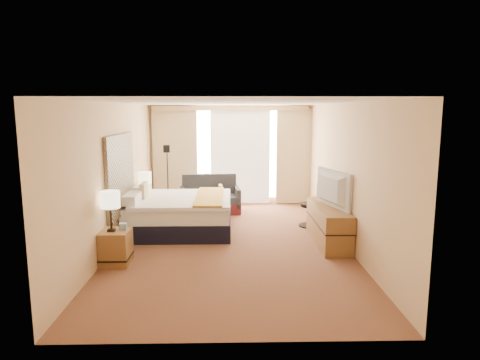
{
  "coord_description": "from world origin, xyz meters",
  "views": [
    {
      "loc": [
        -0.01,
        -7.75,
        2.47
      ],
      "look_at": [
        0.18,
        0.4,
        1.13
      ],
      "focal_mm": 32.0,
      "sensor_mm": 36.0,
      "label": 1
    }
  ],
  "objects_px": {
    "nightstand_right": "(146,211)",
    "floor_lamp": "(167,166)",
    "lamp_left": "(110,200)",
    "bed": "(180,213)",
    "loveseat": "(210,200)",
    "desk_chair": "(313,206)",
    "nightstand_left": "(116,247)",
    "television": "(328,189)",
    "lamp_right": "(145,178)",
    "media_dresser": "(328,224)"
  },
  "relations": [
    {
      "from": "floor_lamp",
      "to": "nightstand_left",
      "type": "bearing_deg",
      "value": -96.32
    },
    {
      "from": "loveseat",
      "to": "lamp_right",
      "type": "distance_m",
      "value": 1.84
    },
    {
      "from": "loveseat",
      "to": "floor_lamp",
      "type": "bearing_deg",
      "value": -174.1
    },
    {
      "from": "nightstand_right",
      "to": "floor_lamp",
      "type": "xyz_separation_m",
      "value": [
        0.37,
        0.85,
        0.9
      ]
    },
    {
      "from": "lamp_right",
      "to": "nightstand_right",
      "type": "bearing_deg",
      "value": -80.38
    },
    {
      "from": "nightstand_left",
      "to": "bed",
      "type": "bearing_deg",
      "value": 66.94
    },
    {
      "from": "media_dresser",
      "to": "bed",
      "type": "relative_size",
      "value": 0.86
    },
    {
      "from": "nightstand_right",
      "to": "lamp_right",
      "type": "relative_size",
      "value": 0.93
    },
    {
      "from": "floor_lamp",
      "to": "bed",
      "type": "bearing_deg",
      "value": -73.2
    },
    {
      "from": "floor_lamp",
      "to": "lamp_left",
      "type": "xyz_separation_m",
      "value": [
        -0.42,
        -3.39,
        -0.12
      ]
    },
    {
      "from": "media_dresser",
      "to": "lamp_right",
      "type": "relative_size",
      "value": 3.03
    },
    {
      "from": "nightstand_right",
      "to": "bed",
      "type": "relative_size",
      "value": 0.26
    },
    {
      "from": "bed",
      "to": "loveseat",
      "type": "bearing_deg",
      "value": 71.48
    },
    {
      "from": "nightstand_right",
      "to": "lamp_left",
      "type": "relative_size",
      "value": 0.84
    },
    {
      "from": "bed",
      "to": "loveseat",
      "type": "xyz_separation_m",
      "value": [
        0.55,
        1.64,
        -0.07
      ]
    },
    {
      "from": "lamp_right",
      "to": "lamp_left",
      "type": "bearing_deg",
      "value": -90.94
    },
    {
      "from": "desk_chair",
      "to": "television",
      "type": "height_order",
      "value": "television"
    },
    {
      "from": "bed",
      "to": "floor_lamp",
      "type": "xyz_separation_m",
      "value": [
        -0.44,
        1.45,
        0.8
      ]
    },
    {
      "from": "nightstand_right",
      "to": "media_dresser",
      "type": "height_order",
      "value": "media_dresser"
    },
    {
      "from": "desk_chair",
      "to": "bed",
      "type": "bearing_deg",
      "value": -156.08
    },
    {
      "from": "nightstand_left",
      "to": "lamp_left",
      "type": "distance_m",
      "value": 0.78
    },
    {
      "from": "bed",
      "to": "television",
      "type": "xyz_separation_m",
      "value": [
        2.84,
        -0.91,
        0.67
      ]
    },
    {
      "from": "floor_lamp",
      "to": "lamp_left",
      "type": "height_order",
      "value": "floor_lamp"
    },
    {
      "from": "nightstand_right",
      "to": "loveseat",
      "type": "height_order",
      "value": "loveseat"
    },
    {
      "from": "bed",
      "to": "loveseat",
      "type": "distance_m",
      "value": 1.73
    },
    {
      "from": "nightstand_left",
      "to": "floor_lamp",
      "type": "relative_size",
      "value": 0.33
    },
    {
      "from": "lamp_left",
      "to": "lamp_right",
      "type": "bearing_deg",
      "value": 89.06
    },
    {
      "from": "media_dresser",
      "to": "television",
      "type": "xyz_separation_m",
      "value": [
        -0.05,
        -0.06,
        0.69
      ]
    },
    {
      "from": "media_dresser",
      "to": "television",
      "type": "relative_size",
      "value": 1.52
    },
    {
      "from": "bed",
      "to": "floor_lamp",
      "type": "height_order",
      "value": "floor_lamp"
    },
    {
      "from": "desk_chair",
      "to": "lamp_right",
      "type": "relative_size",
      "value": 1.65
    },
    {
      "from": "floor_lamp",
      "to": "lamp_right",
      "type": "bearing_deg",
      "value": -114.52
    },
    {
      "from": "lamp_left",
      "to": "bed",
      "type": "bearing_deg",
      "value": 66.15
    },
    {
      "from": "lamp_right",
      "to": "television",
      "type": "height_order",
      "value": "television"
    },
    {
      "from": "nightstand_left",
      "to": "desk_chair",
      "type": "distance_m",
      "value": 4.22
    },
    {
      "from": "nightstand_left",
      "to": "bed",
      "type": "relative_size",
      "value": 0.26
    },
    {
      "from": "bed",
      "to": "loveseat",
      "type": "height_order",
      "value": "bed"
    },
    {
      "from": "loveseat",
      "to": "lamp_left",
      "type": "height_order",
      "value": "lamp_left"
    },
    {
      "from": "nightstand_left",
      "to": "lamp_right",
      "type": "height_order",
      "value": "lamp_right"
    },
    {
      "from": "desk_chair",
      "to": "lamp_right",
      "type": "xyz_separation_m",
      "value": [
        -3.62,
        0.36,
        0.57
      ]
    },
    {
      "from": "floor_lamp",
      "to": "loveseat",
      "type": "bearing_deg",
      "value": 11.05
    },
    {
      "from": "nightstand_right",
      "to": "television",
      "type": "bearing_deg",
      "value": -22.46
    },
    {
      "from": "nightstand_left",
      "to": "nightstand_right",
      "type": "xyz_separation_m",
      "value": [
        0.0,
        2.5,
        0.0
      ]
    },
    {
      "from": "floor_lamp",
      "to": "television",
      "type": "xyz_separation_m",
      "value": [
        3.28,
        -2.36,
        -0.13
      ]
    },
    {
      "from": "desk_chair",
      "to": "television",
      "type": "distance_m",
      "value": 1.33
    },
    {
      "from": "floor_lamp",
      "to": "lamp_left",
      "type": "relative_size",
      "value": 2.54
    },
    {
      "from": "nightstand_right",
      "to": "media_dresser",
      "type": "distance_m",
      "value": 3.97
    },
    {
      "from": "lamp_left",
      "to": "lamp_right",
      "type": "relative_size",
      "value": 1.1
    },
    {
      "from": "media_dresser",
      "to": "desk_chair",
      "type": "xyz_separation_m",
      "value": [
        -0.08,
        1.12,
        0.09
      ]
    },
    {
      "from": "media_dresser",
      "to": "loveseat",
      "type": "xyz_separation_m",
      "value": [
        -2.34,
        2.49,
        -0.05
      ]
    }
  ]
}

